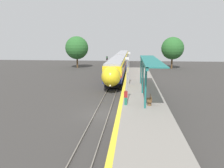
{
  "coord_description": "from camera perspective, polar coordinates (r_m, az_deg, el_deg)",
  "views": [
    {
      "loc": [
        3.03,
        -21.16,
        7.38
      ],
      "look_at": [
        0.58,
        4.53,
        2.24
      ],
      "focal_mm": 35.0,
      "sensor_mm": 36.0,
      "label": 1
    }
  ],
  "objects": [
    {
      "name": "background_tree_left",
      "position": [
        60.93,
        -9.17,
        9.31
      ],
      "size": [
        6.21,
        6.21,
        8.58
      ],
      "color": "brown",
      "rests_on": "ground_plane"
    },
    {
      "name": "lamppost_near",
      "position": [
        22.19,
        3.93,
        1.79
      ],
      "size": [
        0.36,
        0.2,
        4.8
      ],
      "color": "#9E9EA3",
      "rests_on": "platform_right"
    },
    {
      "name": "background_tree_right",
      "position": [
        60.56,
        15.53,
        8.97
      ],
      "size": [
        5.9,
        5.9,
        8.35
      ],
      "color": "brown",
      "rests_on": "ground_plane"
    },
    {
      "name": "lamppost_mid",
      "position": [
        31.82,
        4.41,
        4.66
      ],
      "size": [
        0.36,
        0.2,
        4.8
      ],
      "color": "#9E9EA3",
      "rests_on": "platform_right"
    },
    {
      "name": "platform_bench",
      "position": [
        22.75,
        9.85,
        -4.04
      ],
      "size": [
        0.44,
        1.74,
        0.89
      ],
      "color": "brown",
      "rests_on": "platform_right"
    },
    {
      "name": "person_waiting",
      "position": [
        22.12,
        3.61,
        -3.39
      ],
      "size": [
        0.36,
        0.22,
        1.61
      ],
      "color": "#1E604C",
      "rests_on": "platform_right"
    },
    {
      "name": "rail_right",
      "position": [
        22.51,
        -0.76,
        -7.68
      ],
      "size": [
        0.08,
        90.0,
        0.15
      ],
      "primitive_type": "cube",
      "color": "slate",
      "rests_on": "ground_plane"
    },
    {
      "name": "station_canopy",
      "position": [
        26.91,
        9.36,
        5.69
      ],
      "size": [
        2.02,
        15.54,
        4.17
      ],
      "color": "#1E6B66",
      "rests_on": "platform_right"
    },
    {
      "name": "rail_left",
      "position": [
        22.7,
        -4.4,
        -7.55
      ],
      "size": [
        0.08,
        90.0,
        0.15
      ],
      "primitive_type": "cube",
      "color": "slate",
      "rests_on": "ground_plane"
    },
    {
      "name": "train",
      "position": [
        53.91,
        2.2,
        5.83
      ],
      "size": [
        2.9,
        49.66,
        3.99
      ],
      "color": "black",
      "rests_on": "ground_plane"
    },
    {
      "name": "platform_right",
      "position": [
        22.29,
        8.08,
        -6.89
      ],
      "size": [
        4.94,
        64.0,
        0.97
      ],
      "color": "gray",
      "rests_on": "ground_plane"
    },
    {
      "name": "railway_signal",
      "position": [
        42.45,
        -1.31,
        4.91
      ],
      "size": [
        0.28,
        0.28,
        4.41
      ],
      "color": "#59595E",
      "rests_on": "ground_plane"
    },
    {
      "name": "ground_plane",
      "position": [
        22.62,
        -2.59,
        -7.8
      ],
      "size": [
        120.0,
        120.0,
        0.0
      ],
      "primitive_type": "plane",
      "color": "#383533"
    }
  ]
}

